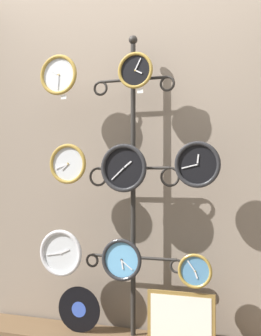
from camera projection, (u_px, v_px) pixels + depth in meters
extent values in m
cube|color=gray|center=(141.00, 131.00, 3.19)|extent=(4.40, 0.04, 2.80)
cylinder|color=#282623|center=(133.00, 192.00, 3.04)|extent=(0.03, 0.03, 1.93)
sphere|color=#282623|center=(133.00, 40.00, 3.05)|extent=(0.06, 0.06, 0.06)
cylinder|color=#282623|center=(117.00, 81.00, 3.09)|extent=(0.23, 0.02, 0.02)
torus|color=#282623|center=(101.00, 88.00, 3.13)|extent=(0.10, 0.02, 0.10)
cylinder|color=#282623|center=(150.00, 78.00, 3.01)|extent=(0.23, 0.02, 0.02)
torus|color=#282623|center=(167.00, 84.00, 2.97)|extent=(0.10, 0.02, 0.10)
cylinder|color=#282623|center=(115.00, 168.00, 3.08)|extent=(0.25, 0.02, 0.02)
torus|color=#282623|center=(98.00, 177.00, 3.12)|extent=(0.13, 0.02, 0.13)
cylinder|color=#282623|center=(151.00, 168.00, 3.00)|extent=(0.25, 0.02, 0.02)
torus|color=#282623|center=(170.00, 177.00, 2.95)|extent=(0.13, 0.02, 0.13)
cylinder|color=#282623|center=(112.00, 256.00, 3.08)|extent=(0.29, 0.02, 0.02)
torus|color=#282623|center=(92.00, 261.00, 3.13)|extent=(0.09, 0.02, 0.09)
cylinder|color=#282623|center=(155.00, 259.00, 2.98)|extent=(0.29, 0.02, 0.02)
torus|color=#282623|center=(177.00, 266.00, 2.93)|extent=(0.09, 0.02, 0.09)
cylinder|color=silver|center=(59.00, 75.00, 3.11)|extent=(0.25, 0.02, 0.25)
torus|color=#A58438|center=(58.00, 75.00, 3.10)|extent=(0.27, 0.02, 0.27)
cylinder|color=#A58438|center=(58.00, 75.00, 3.10)|extent=(0.01, 0.01, 0.01)
cube|color=silver|center=(55.00, 72.00, 3.11)|extent=(0.05, 0.00, 0.04)
cube|color=silver|center=(58.00, 82.00, 3.10)|extent=(0.02, 0.00, 0.10)
cylinder|color=black|center=(136.00, 71.00, 2.96)|extent=(0.21, 0.02, 0.21)
torus|color=#A58438|center=(135.00, 70.00, 2.95)|extent=(0.23, 0.02, 0.23)
cylinder|color=#A58438|center=(135.00, 70.00, 2.95)|extent=(0.01, 0.01, 0.01)
cube|color=silver|center=(139.00, 72.00, 2.94)|extent=(0.05, 0.00, 0.03)
cube|color=silver|center=(138.00, 64.00, 2.94)|extent=(0.04, 0.00, 0.08)
cylinder|color=silver|center=(69.00, 164.00, 3.08)|extent=(0.24, 0.02, 0.24)
torus|color=#A58438|center=(68.00, 164.00, 3.06)|extent=(0.26, 0.02, 0.26)
cylinder|color=#A58438|center=(68.00, 164.00, 3.06)|extent=(0.01, 0.01, 0.01)
cube|color=silver|center=(65.00, 167.00, 3.07)|extent=(0.05, 0.00, 0.05)
cube|color=silver|center=(62.00, 166.00, 3.08)|extent=(0.09, 0.00, 0.04)
cylinder|color=black|center=(124.00, 168.00, 2.95)|extent=(0.28, 0.02, 0.28)
torus|color=#262628|center=(124.00, 168.00, 2.93)|extent=(0.31, 0.03, 0.31)
cylinder|color=#262628|center=(124.00, 168.00, 2.93)|extent=(0.02, 0.01, 0.02)
cube|color=silver|center=(127.00, 165.00, 2.92)|extent=(0.06, 0.00, 0.05)
cube|color=silver|center=(118.00, 174.00, 2.94)|extent=(0.08, 0.00, 0.08)
cylinder|color=black|center=(198.00, 165.00, 2.79)|extent=(0.25, 0.02, 0.25)
torus|color=#262628|center=(197.00, 164.00, 2.78)|extent=(0.28, 0.03, 0.28)
cylinder|color=#262628|center=(197.00, 164.00, 2.78)|extent=(0.02, 0.01, 0.02)
cube|color=silver|center=(198.00, 159.00, 2.78)|extent=(0.02, 0.00, 0.06)
cube|color=silver|center=(189.00, 166.00, 2.79)|extent=(0.10, 0.00, 0.03)
cylinder|color=silver|center=(62.00, 253.00, 3.09)|extent=(0.28, 0.02, 0.28)
torus|color=silver|center=(61.00, 253.00, 3.08)|extent=(0.31, 0.03, 0.31)
cylinder|color=silver|center=(61.00, 253.00, 3.08)|extent=(0.02, 0.01, 0.02)
cube|color=silver|center=(65.00, 251.00, 3.07)|extent=(0.07, 0.00, 0.03)
cube|color=silver|center=(53.00, 254.00, 3.09)|extent=(0.11, 0.00, 0.03)
cylinder|color=#60A8DB|center=(122.00, 260.00, 2.94)|extent=(0.24, 0.02, 0.24)
torus|color=#262628|center=(121.00, 260.00, 2.93)|extent=(0.27, 0.02, 0.27)
cylinder|color=#262628|center=(121.00, 260.00, 2.93)|extent=(0.01, 0.01, 0.01)
cube|color=silver|center=(122.00, 265.00, 2.92)|extent=(0.02, 0.00, 0.06)
cube|color=silver|center=(127.00, 265.00, 2.91)|extent=(0.08, 0.00, 0.06)
cylinder|color=#4C84B2|center=(195.00, 271.00, 2.80)|extent=(0.19, 0.02, 0.19)
torus|color=#A58438|center=(195.00, 271.00, 2.79)|extent=(0.21, 0.02, 0.21)
cylinder|color=#A58438|center=(195.00, 271.00, 2.79)|extent=(0.01, 0.01, 0.01)
cube|color=silver|center=(196.00, 275.00, 2.78)|extent=(0.02, 0.00, 0.05)
cube|color=silver|center=(191.00, 266.00, 2.79)|extent=(0.05, 0.00, 0.06)
cylinder|color=black|center=(79.00, 309.00, 3.07)|extent=(0.30, 0.01, 0.30)
cylinder|color=#334FB2|center=(79.00, 310.00, 3.07)|extent=(0.10, 0.00, 0.10)
cube|color=olive|center=(181.00, 318.00, 2.84)|extent=(0.42, 0.02, 0.32)
cube|color=white|center=(181.00, 319.00, 2.83)|extent=(0.38, 0.00, 0.28)
cube|color=white|center=(64.00, 97.00, 3.09)|extent=(0.04, 0.00, 0.03)
cube|color=white|center=(140.00, 91.00, 2.94)|extent=(0.04, 0.00, 0.03)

